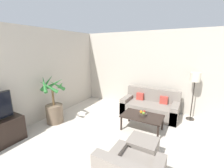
{
  "coord_description": "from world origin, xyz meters",
  "views": [
    {
      "loc": [
        0.57,
        0.94,
        2.13
      ],
      "look_at": [
        -1.71,
        5.05,
        1.0
      ],
      "focal_mm": 24.0,
      "sensor_mm": 36.0,
      "label": 1
    }
  ],
  "objects": [
    {
      "name": "floor_lamp",
      "position": [
        0.62,
        5.81,
        1.2
      ],
      "size": [
        0.27,
        0.27,
        1.45
      ],
      "color": "#2D2823",
      "rests_on": "ground_plane"
    },
    {
      "name": "apple_green",
      "position": [
        -0.46,
        4.48,
        0.49
      ],
      "size": [
        0.07,
        0.07,
        0.07
      ],
      "color": "olive",
      "rests_on": "fruit_bowl"
    },
    {
      "name": "coffee_table",
      "position": [
        -0.49,
        4.49,
        0.36
      ],
      "size": [
        1.05,
        0.63,
        0.41
      ],
      "color": "black",
      "rests_on": "ground_plane"
    },
    {
      "name": "wall_back",
      "position": [
        0.0,
        6.1,
        1.35
      ],
      "size": [
        8.25,
        0.06,
        2.7
      ],
      "color": "#BCB2A3",
      "rests_on": "ground_plane"
    },
    {
      "name": "potted_palm",
      "position": [
        -2.86,
        3.67,
        0.46
      ],
      "size": [
        0.74,
        0.75,
        1.39
      ],
      "color": "brown",
      "rests_on": "ground_plane"
    },
    {
      "name": "wall_left",
      "position": [
        -3.35,
        3.04,
        1.35
      ],
      "size": [
        0.06,
        7.67,
        2.7
      ],
      "color": "#BCB2A3",
      "rests_on": "ground_plane"
    },
    {
      "name": "ottoman",
      "position": [
        -0.14,
        3.47,
        0.21
      ],
      "size": [
        0.55,
        0.47,
        0.41
      ],
      "color": "gray",
      "rests_on": "ground_plane"
    },
    {
      "name": "apple_red",
      "position": [
        -0.47,
        4.58,
        0.49
      ],
      "size": [
        0.07,
        0.07,
        0.07
      ],
      "color": "red",
      "rests_on": "fruit_bowl"
    },
    {
      "name": "orange_fruit",
      "position": [
        -0.54,
        4.52,
        0.49
      ],
      "size": [
        0.07,
        0.07,
        0.07
      ],
      "color": "orange",
      "rests_on": "fruit_bowl"
    },
    {
      "name": "fruit_bowl",
      "position": [
        -0.48,
        4.53,
        0.43
      ],
      "size": [
        0.21,
        0.21,
        0.05
      ],
      "color": "#42382D",
      "rests_on": "coffee_table"
    },
    {
      "name": "sofa_loveseat",
      "position": [
        -0.56,
        5.5,
        0.28
      ],
      "size": [
        1.74,
        0.82,
        0.83
      ],
      "color": "gray",
      "rests_on": "ground_plane"
    }
  ]
}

